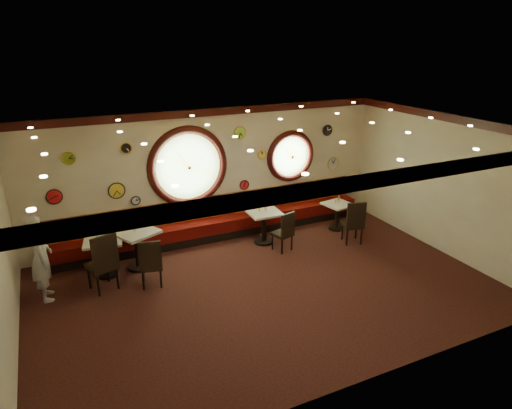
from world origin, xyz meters
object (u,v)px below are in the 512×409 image
table_c (264,223)px  chair_a (103,259)px  chair_d (354,220)px  condiment_d_pepper (338,201)px  table_b (137,245)px  condiment_b_salt (133,229)px  condiment_c_pepper (266,209)px  waiter (41,258)px  chair_b (151,260)px  condiment_a_bottle (106,232)px  condiment_d_bottle (339,198)px  condiment_c_bottle (265,205)px  chair_c (285,229)px  table_a (105,252)px  condiment_b_pepper (135,230)px  condiment_a_salt (97,237)px  condiment_d_salt (336,201)px  condiment_a_pepper (104,238)px  table_d (337,213)px  condiment_c_salt (259,209)px  condiment_b_bottle (137,225)px

table_c → chair_a: 3.89m
chair_d → condiment_d_pepper: (0.18, 0.94, 0.13)m
table_c → condiment_d_pepper: size_ratio=9.03×
table_b → table_c: size_ratio=1.29×
table_c → condiment_b_salt: 3.11m
condiment_c_pepper → waiter: bearing=-174.8°
chair_b → condiment_a_bottle: 1.28m
condiment_b_salt → condiment_d_bottle: (5.29, 0.04, -0.13)m
condiment_c_bottle → chair_c: bearing=-79.7°
table_a → condiment_b_pepper: 0.78m
chair_c → condiment_b_pepper: (-3.30, 0.61, 0.37)m
table_c → chair_d: bearing=-27.0°
chair_b → condiment_c_bottle: chair_b is taller
condiment_a_salt → condiment_d_salt: 5.90m
condiment_d_pepper → chair_d: bearing=-101.1°
condiment_c_pepper → chair_d: bearing=-27.4°
condiment_a_bottle → table_a: bearing=-122.8°
table_a → chair_a: bearing=-98.7°
table_c → condiment_a_pepper: size_ratio=8.47×
chair_a → condiment_c_pepper: size_ratio=6.78×
chair_a → condiment_a_pepper: chair_a is taller
chair_c → condiment_d_bottle: size_ratio=3.54×
chair_c → condiment_a_bottle: 3.97m
condiment_b_salt → waiter: size_ratio=0.06×
condiment_a_bottle → condiment_d_salt: bearing=-1.2°
table_b → condiment_d_bottle: bearing=0.7°
condiment_b_salt → condiment_a_bottle: bearing=170.3°
chair_d → condiment_d_bottle: bearing=92.2°
table_c → condiment_c_pepper: size_ratio=7.34×
chair_c → chair_d: size_ratio=0.89×
chair_d → condiment_b_pepper: 5.10m
chair_b → condiment_d_bottle: chair_b is taller
table_d → condiment_a_bottle: (-5.74, 0.18, 0.47)m
condiment_c_salt → condiment_c_bottle: 0.23m
chair_d → condiment_b_pepper: chair_d is taller
chair_d → condiment_a_pepper: size_ratio=6.98×
table_d → condiment_d_pepper: (0.03, 0.02, 0.31)m
waiter → chair_c: bearing=-94.8°
chair_b → condiment_b_salt: 1.01m
condiment_c_bottle → condiment_b_pepper: bearing=-176.9°
table_d → condiment_d_pepper: bearing=37.8°
table_b → condiment_c_pepper: (3.09, 0.00, 0.32)m
chair_c → condiment_a_pepper: chair_c is taller
table_c → condiment_c_salt: size_ratio=7.70×
condiment_c_salt → table_c: bearing=-17.8°
table_a → condiment_a_salt: (-0.11, 0.05, 0.36)m
condiment_b_bottle → table_a: bearing=-170.0°
table_c → waiter: bearing=-174.6°
chair_d → condiment_b_salt: chair_d is taller
chair_a → condiment_a_salt: 0.73m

